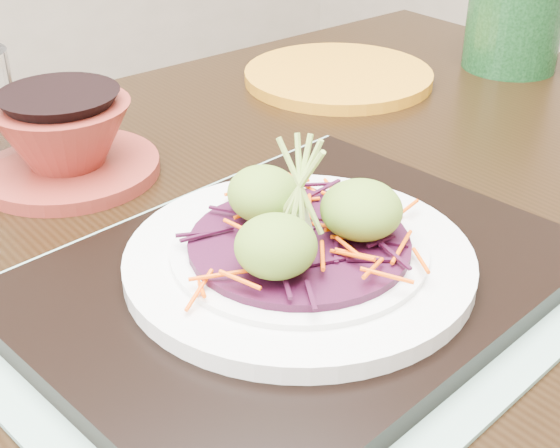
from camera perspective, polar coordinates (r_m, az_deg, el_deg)
dining_table at (r=0.62m, az=-2.49°, el=-10.40°), size 1.21×0.81×0.76m
placemat at (r=0.53m, az=1.37°, el=-4.85°), size 0.44×0.36×0.00m
serving_tray at (r=0.52m, az=1.39°, el=-3.97°), size 0.38×0.30×0.02m
white_plate at (r=0.52m, az=1.41°, el=-2.52°), size 0.23×0.23×0.02m
cabbage_bed at (r=0.51m, az=1.42°, el=-1.41°), size 0.15×0.15×0.01m
carrot_julienne at (r=0.51m, az=1.43°, el=-0.72°), size 0.18×0.18×0.01m
guacamole_scoops at (r=0.50m, az=1.50°, el=0.58°), size 0.13×0.11×0.04m
scallion_garnish at (r=0.49m, az=1.48°, el=2.41°), size 0.05×0.05×0.08m
terracotta_bowl_set at (r=0.70m, az=-15.42°, el=5.70°), size 0.19×0.19×0.07m
yellow_plate at (r=0.91m, az=4.29°, el=10.74°), size 0.26×0.26×0.01m
green_jar at (r=0.98m, az=16.85°, el=14.53°), size 0.13×0.13×0.13m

